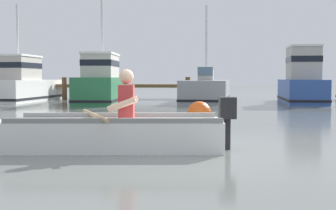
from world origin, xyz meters
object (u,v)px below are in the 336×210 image
Objects in this scene: moored_boat_green at (102,84)px; moored_boat_blue at (302,82)px; moored_boat_grey at (206,91)px; moored_boat_white at (18,84)px; rowboat_with_person at (112,133)px; mooring_buoy at (199,113)px.

moored_boat_green is 1.14× the size of moored_boat_blue.
moored_boat_white is at bearing -179.48° from moored_boat_grey.
moored_boat_blue is (4.01, -0.79, 0.42)m from moored_boat_grey.
moored_boat_blue is (8.39, 0.62, 0.08)m from moored_boat_green.
moored_boat_grey is (1.70, 14.28, 0.21)m from rowboat_with_person.
moored_boat_green is 9.98m from mooring_buoy.
moored_boat_white is at bearing 161.95° from moored_boat_green.
moored_boat_green is (4.11, -1.34, 0.02)m from moored_boat_white.
rowboat_with_person is at bearing -96.79° from moored_boat_grey.
moored_boat_grey is 4.11m from moored_boat_blue.
moored_boat_grey is 1.20× the size of moored_boat_blue.
moored_boat_blue is 10.72m from mooring_buoy.
moored_boat_blue reaches higher than rowboat_with_person.
moored_boat_white reaches higher than moored_boat_grey.
rowboat_with_person is 0.68× the size of moored_boat_green.
rowboat_with_person reaches higher than mooring_buoy.
rowboat_with_person is 3.95m from mooring_buoy.
moored_boat_blue is at bearing 4.26° from moored_boat_green.
moored_boat_green is 0.95× the size of moored_boat_grey.
moored_boat_white is at bearing 115.57° from rowboat_with_person.
moored_boat_grey is 10.56m from mooring_buoy.
moored_boat_blue reaches higher than mooring_buoy.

